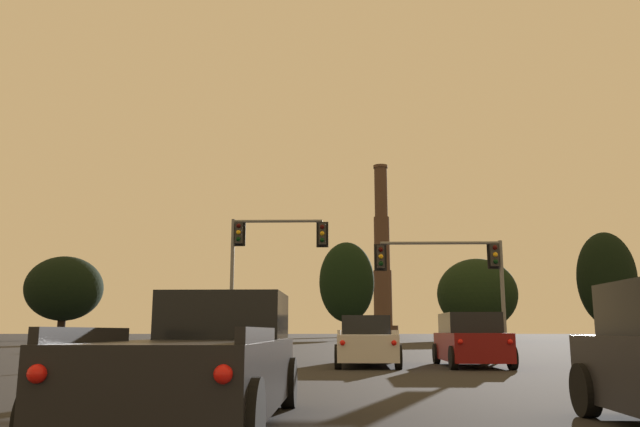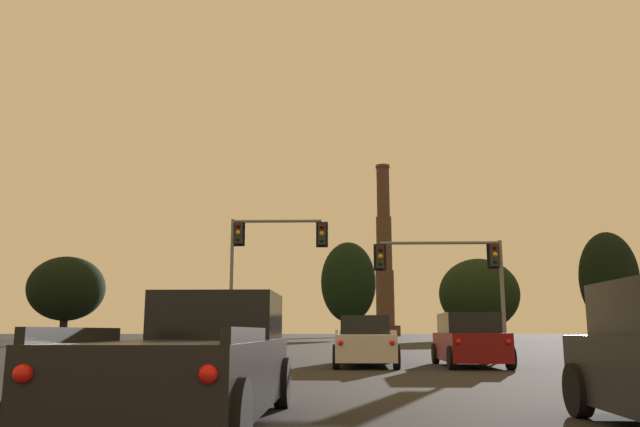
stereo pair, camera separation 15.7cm
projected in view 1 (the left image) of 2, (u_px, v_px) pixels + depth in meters
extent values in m
cube|color=silver|center=(367.00, 347.00, 22.51)|extent=(2.15, 5.46, 0.88)
cube|color=black|center=(366.00, 325.00, 24.38)|extent=(1.89, 1.85, 0.72)
cube|color=silver|center=(340.00, 332.00, 21.30)|extent=(0.17, 2.43, 0.16)
cube|color=silver|center=(395.00, 332.00, 21.19)|extent=(0.17, 2.43, 0.16)
cylinder|color=black|center=(341.00, 352.00, 24.67)|extent=(0.24, 0.81, 0.80)
cylinder|color=black|center=(391.00, 352.00, 24.56)|extent=(0.24, 0.81, 0.80)
cylinder|color=black|center=(338.00, 357.00, 20.35)|extent=(0.24, 0.81, 0.80)
cylinder|color=black|center=(398.00, 357.00, 20.25)|extent=(0.24, 0.81, 0.80)
sphere|color=red|center=(343.00, 343.00, 19.92)|extent=(0.17, 0.17, 0.17)
sphere|color=red|center=(394.00, 343.00, 19.83)|extent=(0.17, 0.17, 0.17)
cylinder|color=black|center=(586.00, 390.00, 9.03)|extent=(0.24, 0.77, 0.76)
cube|color=black|center=(199.00, 375.00, 8.05)|extent=(2.04, 5.41, 0.88)
cube|color=black|center=(226.00, 316.00, 9.93)|extent=(1.85, 1.81, 0.72)
cube|color=black|center=(87.00, 335.00, 6.82)|extent=(0.12, 2.43, 0.16)
cube|color=black|center=(258.00, 335.00, 6.76)|extent=(0.12, 2.43, 0.16)
cylinder|color=black|center=(170.00, 382.00, 10.20)|extent=(0.23, 0.80, 0.80)
cylinder|color=black|center=(289.00, 382.00, 10.13)|extent=(0.23, 0.80, 0.80)
cylinder|color=black|center=(43.00, 419.00, 5.88)|extent=(0.23, 0.80, 0.80)
cylinder|color=black|center=(249.00, 421.00, 5.81)|extent=(0.23, 0.80, 0.80)
sphere|color=red|center=(37.00, 374.00, 5.45)|extent=(0.17, 0.17, 0.17)
sphere|color=red|center=(223.00, 374.00, 5.39)|extent=(0.17, 0.17, 0.17)
cube|color=maroon|center=(471.00, 347.00, 21.99)|extent=(1.99, 4.83, 0.95)
cube|color=black|center=(469.00, 323.00, 22.26)|extent=(1.82, 2.83, 0.70)
cylinder|color=black|center=(436.00, 354.00, 23.86)|extent=(0.23, 0.76, 0.76)
cylinder|color=black|center=(486.00, 354.00, 23.78)|extent=(0.23, 0.76, 0.76)
cylinder|color=black|center=(453.00, 358.00, 20.08)|extent=(0.23, 0.76, 0.76)
cylinder|color=black|center=(512.00, 358.00, 20.00)|extent=(0.23, 0.76, 0.76)
sphere|color=red|center=(460.00, 342.00, 19.68)|extent=(0.17, 0.17, 0.17)
sphere|color=red|center=(510.00, 342.00, 19.62)|extent=(0.17, 0.17, 0.17)
cylinder|color=slate|center=(503.00, 299.00, 28.21)|extent=(0.18, 0.18, 5.33)
cylinder|color=black|center=(506.00, 358.00, 27.73)|extent=(0.40, 0.40, 0.10)
cube|color=#282828|center=(494.00, 255.00, 28.59)|extent=(0.34, 0.34, 1.04)
cube|color=black|center=(493.00, 256.00, 28.77)|extent=(0.58, 0.03, 1.25)
sphere|color=#320504|center=(495.00, 248.00, 28.46)|extent=(0.22, 0.22, 0.22)
sphere|color=#F2AD14|center=(495.00, 255.00, 28.40)|extent=(0.22, 0.22, 0.22)
sphere|color=black|center=(496.00, 262.00, 28.34)|extent=(0.22, 0.22, 0.22)
cylinder|color=slate|center=(440.00, 243.00, 28.76)|extent=(5.51, 0.14, 0.14)
sphere|color=slate|center=(500.00, 243.00, 28.69)|extent=(0.18, 0.18, 0.18)
cube|color=#282828|center=(381.00, 257.00, 28.72)|extent=(0.34, 0.34, 1.04)
cube|color=black|center=(380.00, 257.00, 28.90)|extent=(0.58, 0.03, 1.25)
sphere|color=#320504|center=(381.00, 249.00, 28.59)|extent=(0.22, 0.22, 0.22)
sphere|color=#F2AD14|center=(381.00, 256.00, 28.53)|extent=(0.22, 0.22, 0.22)
sphere|color=black|center=(381.00, 263.00, 28.47)|extent=(0.22, 0.22, 0.22)
cylinder|color=slate|center=(232.00, 287.00, 29.61)|extent=(0.18, 0.18, 6.56)
cylinder|color=black|center=(230.00, 357.00, 29.00)|extent=(0.40, 0.40, 0.10)
cube|color=#282828|center=(239.00, 233.00, 30.08)|extent=(0.34, 0.34, 1.04)
cube|color=black|center=(240.00, 233.00, 30.26)|extent=(0.58, 0.03, 1.25)
sphere|color=#320504|center=(239.00, 226.00, 29.96)|extent=(0.22, 0.22, 0.22)
sphere|color=#F2AD14|center=(238.00, 232.00, 29.90)|extent=(0.22, 0.22, 0.22)
sphere|color=black|center=(238.00, 239.00, 29.84)|extent=(0.22, 0.22, 0.22)
cylinder|color=slate|center=(278.00, 221.00, 30.14)|extent=(4.32, 0.14, 0.14)
sphere|color=slate|center=(233.00, 221.00, 30.20)|extent=(0.18, 0.18, 0.18)
cube|color=#282828|center=(322.00, 234.00, 29.96)|extent=(0.34, 0.34, 1.04)
cube|color=black|center=(322.00, 235.00, 30.14)|extent=(0.58, 0.03, 1.25)
sphere|color=#320504|center=(322.00, 227.00, 29.83)|extent=(0.22, 0.22, 0.22)
sphere|color=#F2AD14|center=(322.00, 233.00, 29.77)|extent=(0.22, 0.22, 0.22)
sphere|color=black|center=(322.00, 240.00, 29.71)|extent=(0.22, 0.22, 0.22)
cylinder|color=#3C2B22|center=(383.00, 331.00, 151.17)|extent=(7.19, 7.19, 2.57)
cylinder|color=#473328|center=(383.00, 298.00, 152.66)|extent=(4.50, 4.50, 13.41)
cylinder|color=#473328|center=(382.00, 244.00, 155.15)|extent=(3.87, 3.87, 13.41)
cylinder|color=#473328|center=(381.00, 191.00, 157.64)|extent=(3.24, 3.24, 13.41)
cylinder|color=#4E382C|center=(380.00, 167.00, 158.82)|extent=(3.62, 3.62, 0.70)
cylinder|color=black|center=(479.00, 331.00, 83.44)|extent=(1.08, 1.08, 2.56)
ellipsoid|color=black|center=(477.00, 294.00, 84.35)|extent=(10.75, 9.68, 9.61)
cylinder|color=black|center=(347.00, 326.00, 83.23)|extent=(0.74, 0.74, 3.73)
ellipsoid|color=black|center=(347.00, 282.00, 84.33)|extent=(7.44, 6.70, 10.81)
cylinder|color=black|center=(611.00, 328.00, 76.77)|extent=(0.71, 0.71, 3.26)
ellipsoid|color=black|center=(607.00, 279.00, 77.89)|extent=(7.14, 6.43, 11.76)
cylinder|color=black|center=(61.00, 327.00, 83.92)|extent=(1.04, 1.04, 3.68)
ellipsoid|color=black|center=(64.00, 288.00, 84.87)|extent=(10.37, 9.33, 8.74)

